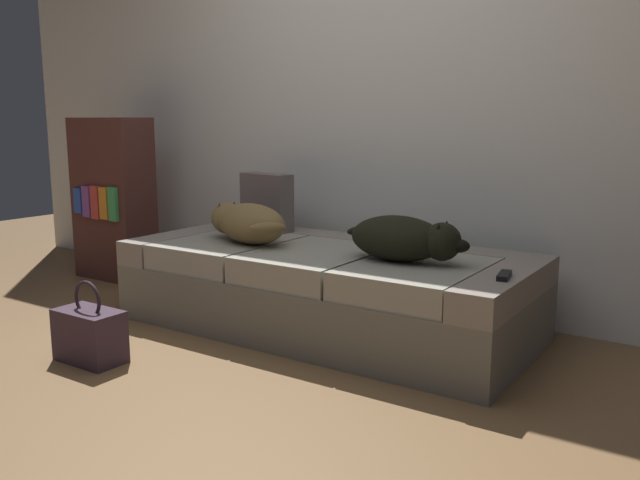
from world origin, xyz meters
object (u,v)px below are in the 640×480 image
at_px(dog_dark, 405,239).
at_px(dog_tan, 247,222).
at_px(couch, 325,289).
at_px(throw_pillow, 267,202).
at_px(tv_remote, 504,275).
at_px(handbag, 90,335).
at_px(bookshelf, 113,199).

bearing_deg(dog_dark, dog_tan, -177.94).
distance_m(couch, throw_pillow, 0.76).
distance_m(dog_tan, tv_remote, 1.43).
height_order(dog_dark, tv_remote, dog_dark).
xyz_separation_m(couch, handbag, (-0.63, -1.00, -0.09)).
xyz_separation_m(throw_pillow, handbag, (-0.03, -1.27, -0.48)).
bearing_deg(couch, throw_pillow, 155.55).
bearing_deg(bookshelf, tv_remote, -5.92).
distance_m(tv_remote, bookshelf, 2.85).
bearing_deg(dog_dark, tv_remote, -7.50).
height_order(throw_pillow, handbag, throw_pillow).
relative_size(couch, dog_tan, 3.37).
distance_m(dog_dark, bookshelf, 2.35).
distance_m(dog_tan, throw_pillow, 0.41).
bearing_deg(throw_pillow, handbag, -91.26).
height_order(couch, dog_tan, dog_tan).
distance_m(throw_pillow, handbag, 1.36).
height_order(dog_dark, bookshelf, bookshelf).
bearing_deg(bookshelf, couch, -4.93).
relative_size(throw_pillow, handbag, 0.90).
height_order(couch, handbag, couch).
bearing_deg(handbag, dog_tan, 78.28).
bearing_deg(couch, dog_dark, -8.05).
bearing_deg(couch, tv_remote, -7.77).
xyz_separation_m(dog_tan, handbag, (-0.19, -0.90, -0.42)).
distance_m(dog_dark, throw_pillow, 1.14).
height_order(tv_remote, bookshelf, bookshelf).
relative_size(couch, throw_pillow, 6.24).
bearing_deg(dog_dark, handbag, -140.15).
bearing_deg(dog_dark, throw_pillow, 162.58).
xyz_separation_m(dog_tan, bookshelf, (-1.41, 0.26, 0.01)).
xyz_separation_m(dog_tan, dog_dark, (0.93, 0.03, -0.00)).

